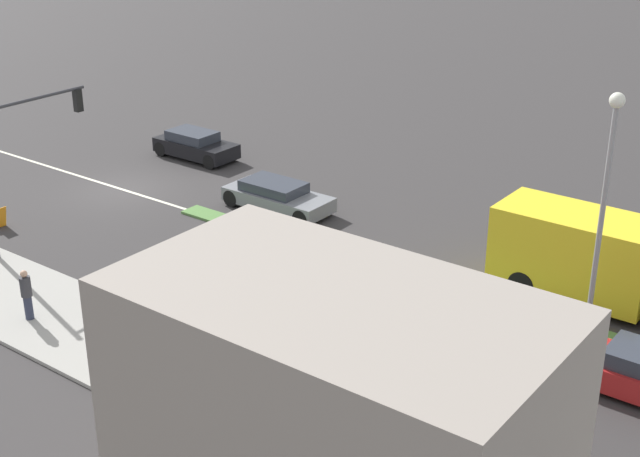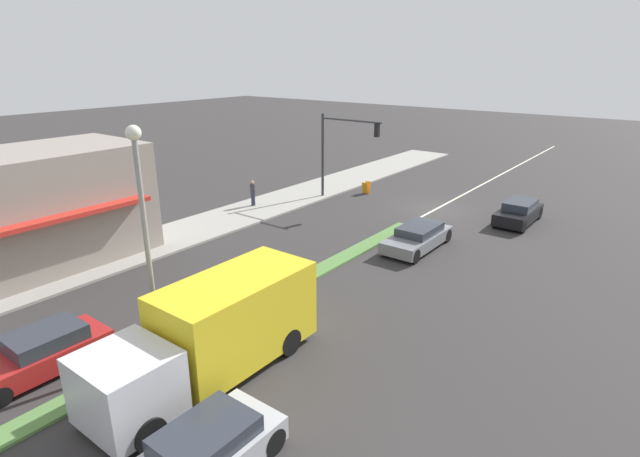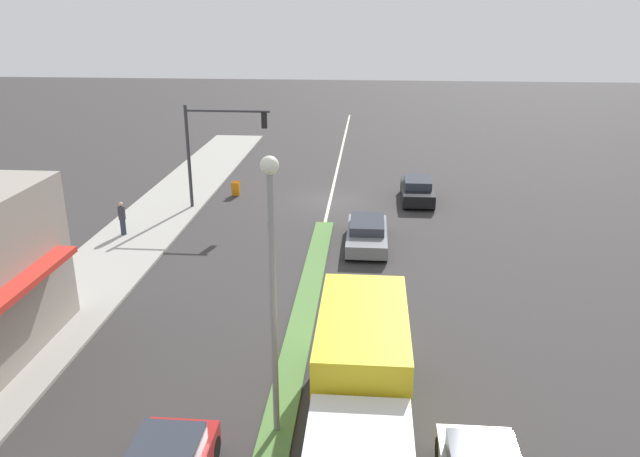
{
  "view_description": "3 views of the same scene",
  "coord_description": "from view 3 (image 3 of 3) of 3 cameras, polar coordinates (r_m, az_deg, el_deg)",
  "views": [
    {
      "loc": [
        23.63,
        28.45,
        13.48
      ],
      "look_at": [
        0.7,
        11.2,
        1.28
      ],
      "focal_mm": 50.0,
      "sensor_mm": 36.0,
      "label": 1
    },
    {
      "loc": [
        -12.7,
        28.74,
        9.27
      ],
      "look_at": [
        1.03,
        10.79,
        1.46
      ],
      "focal_mm": 28.0,
      "sensor_mm": 36.0,
      "label": 2
    },
    {
      "loc": [
        -2.27,
        34.32,
        10.65
      ],
      "look_at": [
        -0.15,
        8.74,
        1.45
      ],
      "focal_mm": 35.0,
      "sensor_mm": 36.0,
      "label": 3
    }
  ],
  "objects": [
    {
      "name": "suv_black",
      "position": [
        36.31,
        8.88,
        3.48
      ],
      "size": [
        1.76,
        4.11,
        1.3
      ],
      "color": "black",
      "rests_on": "ground"
    },
    {
      "name": "lane_marking_center",
      "position": [
        36.0,
        0.91,
        2.53
      ],
      "size": [
        0.16,
        60.0,
        0.01
      ],
      "primitive_type": "cube",
      "color": "beige",
      "rests_on": "ground"
    },
    {
      "name": "ground_plane",
      "position": [
        19.62,
        -2.75,
        -13.18
      ],
      "size": [
        160.0,
        160.0,
        0.0
      ],
      "primitive_type": "plane",
      "color": "#333030"
    },
    {
      "name": "sidewalk_right",
      "position": [
        22.12,
        -27.22,
        -11.29
      ],
      "size": [
        4.0,
        73.0,
        0.12
      ],
      "primitive_type": "cube",
      "color": "#9E9B93",
      "rests_on": "ground"
    },
    {
      "name": "delivery_truck",
      "position": [
        16.82,
        3.83,
        -13.43
      ],
      "size": [
        2.44,
        7.5,
        2.87
      ],
      "color": "silver",
      "rests_on": "ground"
    },
    {
      "name": "street_lamp",
      "position": [
        14.96,
        -4.39,
        -3.46
      ],
      "size": [
        0.44,
        0.44,
        7.37
      ],
      "color": "gray",
      "rests_on": "median_strip"
    },
    {
      "name": "suv_grey",
      "position": [
        29.26,
        4.31,
        -0.44
      ],
      "size": [
        1.87,
        4.56,
        1.19
      ],
      "color": "slate",
      "rests_on": "ground"
    },
    {
      "name": "pedestrian",
      "position": [
        31.61,
        -17.64,
        0.97
      ],
      "size": [
        0.34,
        0.34,
        1.65
      ],
      "color": "#282D42",
      "rests_on": "sidewalk_right"
    },
    {
      "name": "warning_aframe_sign",
      "position": [
        37.3,
        -7.73,
        3.64
      ],
      "size": [
        0.45,
        0.53,
        0.84
      ],
      "color": "orange",
      "rests_on": "ground"
    },
    {
      "name": "traffic_signal_main",
      "position": [
        34.1,
        -9.71,
        8.03
      ],
      "size": [
        4.59,
        0.34,
        5.6
      ],
      "color": "#333338",
      "rests_on": "sidewalk_right"
    }
  ]
}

